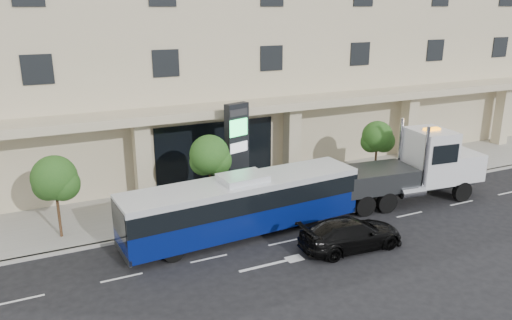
% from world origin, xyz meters
% --- Properties ---
extents(ground, '(120.00, 120.00, 0.00)m').
position_xyz_m(ground, '(0.00, 0.00, 0.00)').
color(ground, black).
rests_on(ground, ground).
extents(sidewalk, '(120.00, 6.00, 0.15)m').
position_xyz_m(sidewalk, '(0.00, 5.00, 0.07)').
color(sidewalk, gray).
rests_on(sidewalk, ground).
extents(curb, '(120.00, 0.30, 0.15)m').
position_xyz_m(curb, '(0.00, 2.00, 0.07)').
color(curb, gray).
rests_on(curb, ground).
extents(convention_center, '(60.00, 17.60, 20.00)m').
position_xyz_m(convention_center, '(-0.00, 15.42, 9.97)').
color(convention_center, '#BBB08C').
rests_on(convention_center, ground).
extents(tree_left, '(2.27, 2.20, 4.22)m').
position_xyz_m(tree_left, '(-9.97, 3.59, 3.11)').
color(tree_left, '#422B19').
rests_on(tree_left, sidewalk).
extents(tree_mid, '(2.28, 2.20, 4.38)m').
position_xyz_m(tree_mid, '(-1.97, 3.59, 3.26)').
color(tree_mid, '#422B19').
rests_on(tree_mid, sidewalk).
extents(tree_right, '(2.10, 2.00, 4.04)m').
position_xyz_m(tree_right, '(9.53, 3.59, 3.04)').
color(tree_right, '#422B19').
rests_on(tree_right, sidewalk).
extents(city_bus, '(12.73, 3.45, 3.19)m').
position_xyz_m(city_bus, '(-1.44, 0.33, 1.62)').
color(city_bus, black).
rests_on(city_bus, ground).
extents(tow_truck, '(10.61, 3.50, 4.81)m').
position_xyz_m(tow_truck, '(9.68, 0.20, 1.98)').
color(tow_truck, '#2D3033').
rests_on(tow_truck, ground).
extents(black_sedan, '(5.30, 2.33, 1.51)m').
position_xyz_m(black_sedan, '(2.59, -3.41, 0.76)').
color(black_sedan, black).
rests_on(black_sedan, ground).
extents(signage_pylon, '(1.53, 0.92, 5.82)m').
position_xyz_m(signage_pylon, '(0.01, 4.45, 3.11)').
color(signage_pylon, black).
rests_on(signage_pylon, sidewalk).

